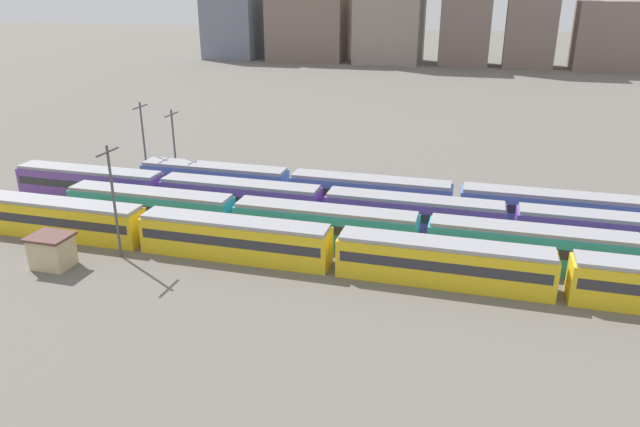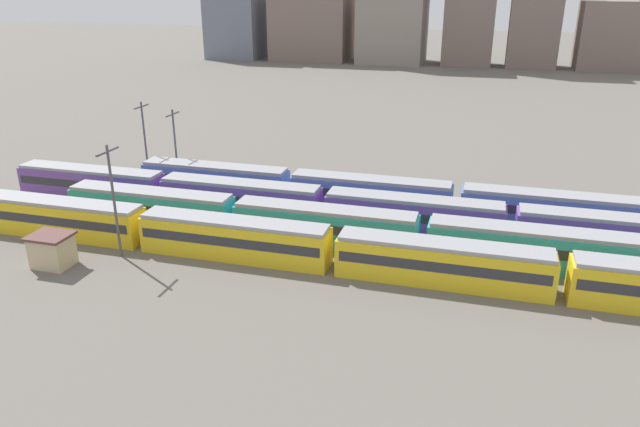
# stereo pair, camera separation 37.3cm
# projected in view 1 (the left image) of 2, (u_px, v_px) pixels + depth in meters

# --- Properties ---
(ground_plane) EXTENTS (600.00, 600.00, 0.00)m
(ground_plane) POSITION_uv_depth(u_px,v_px,m) (162.00, 215.00, 64.89)
(ground_plane) COLOR #666059
(train_track_0) EXTENTS (74.70, 3.06, 3.75)m
(train_track_0) POSITION_uv_depth(u_px,v_px,m) (334.00, 250.00, 51.87)
(train_track_0) COLOR yellow
(train_track_0) RESTS_ON ground_plane
(train_track_1) EXTENTS (74.70, 3.06, 3.75)m
(train_track_1) POSITION_uv_depth(u_px,v_px,m) (423.00, 236.00, 54.76)
(train_track_1) COLOR teal
(train_track_1) RESTS_ON ground_plane
(train_track_2) EXTENTS (93.60, 3.06, 3.75)m
(train_track_2) POSITION_uv_depth(u_px,v_px,m) (413.00, 214.00, 59.82)
(train_track_2) COLOR #6B429E
(train_track_2) RESTS_ON ground_plane
(train_track_3) EXTENTS (55.80, 3.06, 3.75)m
(train_track_3) POSITION_uv_depth(u_px,v_px,m) (370.00, 193.00, 65.84)
(train_track_3) COLOR #4C70BC
(train_track_3) RESTS_ON ground_plane
(catenary_pole_0) EXTENTS (0.24, 3.20, 10.68)m
(catenary_pole_0) POSITION_uv_depth(u_px,v_px,m) (113.00, 197.00, 52.82)
(catenary_pole_0) COLOR #4C4C51
(catenary_pole_0) RESTS_ON ground_plane
(catenary_pole_1) EXTENTS (0.24, 3.20, 9.45)m
(catenary_pole_1) POSITION_uv_depth(u_px,v_px,m) (174.00, 143.00, 73.48)
(catenary_pole_1) COLOR #4C4C51
(catenary_pole_1) RESTS_ON ground_plane
(catenary_pole_3) EXTENTS (0.24, 3.20, 10.16)m
(catenary_pole_3) POSITION_uv_depth(u_px,v_px,m) (143.00, 138.00, 74.43)
(catenary_pole_3) COLOR #4C4C51
(catenary_pole_3) RESTS_ON ground_plane
(signal_hut) EXTENTS (3.60, 3.00, 3.04)m
(signal_hut) POSITION_uv_depth(u_px,v_px,m) (52.00, 251.00, 52.49)
(signal_hut) COLOR #C6B284
(signal_hut) RESTS_ON ground_plane
(distant_building_0) EXTENTS (17.66, 20.22, 28.09)m
(distant_building_0) POSITION_uv_depth(u_px,v_px,m) (235.00, 15.00, 200.93)
(distant_building_0) COLOR slate
(distant_building_0) RESTS_ON ground_plane
(distant_building_1) EXTENTS (25.20, 18.30, 26.17)m
(distant_building_1) POSITION_uv_depth(u_px,v_px,m) (309.00, 19.00, 194.79)
(distant_building_1) COLOR #7A665B
(distant_building_1) RESTS_ON ground_plane
(distant_building_4) EXTENTS (14.46, 13.89, 34.95)m
(distant_building_4) POSITION_uv_depth(u_px,v_px,m) (533.00, 7.00, 175.96)
(distant_building_4) COLOR #7A665B
(distant_building_4) RESTS_ON ground_plane
(distant_building_5) EXTENTS (27.58, 15.02, 19.40)m
(distant_building_5) POSITION_uv_depth(u_px,v_px,m) (624.00, 36.00, 172.26)
(distant_building_5) COLOR #7A665B
(distant_building_5) RESTS_ON ground_plane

